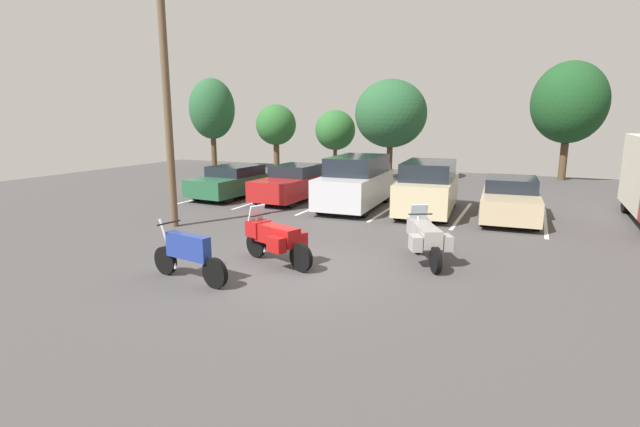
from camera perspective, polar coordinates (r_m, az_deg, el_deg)
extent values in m
cube|color=#423F3F|center=(11.46, -3.18, -6.74)|extent=(44.00, 44.00, 0.10)
cylinder|color=black|center=(12.26, -7.71, -3.71)|extent=(0.67, 0.34, 0.67)
cylinder|color=black|center=(11.05, -2.31, -5.34)|extent=(0.67, 0.34, 0.67)
cube|color=#A51414|center=(11.54, -5.19, -2.57)|extent=(1.32, 0.82, 0.44)
cylinder|color=#B2B2B7|center=(12.07, -7.41, -1.89)|extent=(0.51, 0.24, 1.14)
cylinder|color=black|center=(11.92, -7.22, -0.17)|extent=(0.25, 0.60, 0.04)
cube|color=#A51414|center=(12.08, -7.47, -1.76)|extent=(0.58, 0.62, 0.40)
cube|color=#B2C1CC|center=(12.03, -7.67, 0.12)|extent=(0.30, 0.47, 0.39)
cube|color=#A51414|center=(11.07, -5.29, -3.73)|extent=(0.50, 0.38, 0.36)
cube|color=#A51414|center=(11.52, -2.64, -3.08)|extent=(0.50, 0.38, 0.36)
cylinder|color=black|center=(12.74, 11.64, -3.39)|extent=(0.40, 0.61, 0.62)
cylinder|color=black|center=(11.25, 13.78, -5.51)|extent=(0.40, 0.61, 0.62)
cube|color=gray|center=(11.89, 12.72, -2.54)|extent=(0.97, 1.29, 0.43)
cylinder|color=#B2B2B7|center=(12.53, 11.85, -1.75)|extent=(0.29, 0.47, 1.09)
cylinder|color=black|center=(12.38, 12.02, -0.07)|extent=(0.57, 0.32, 0.04)
cube|color=gray|center=(12.54, 11.84, -1.56)|extent=(0.68, 0.64, 0.39)
cube|color=#B2C1CC|center=(12.51, 11.85, 0.24)|extent=(0.46, 0.35, 0.39)
cube|color=gray|center=(11.47, 11.44, -3.50)|extent=(0.42, 0.50, 0.36)
cube|color=gray|center=(11.69, 14.93, -3.39)|extent=(0.42, 0.50, 0.36)
cylinder|color=black|center=(11.42, -18.13, -5.41)|extent=(0.67, 0.23, 0.65)
cylinder|color=black|center=(10.25, -12.56, -7.03)|extent=(0.67, 0.23, 0.65)
cube|color=navy|center=(10.70, -15.63, -3.86)|extent=(1.22, 0.43, 0.55)
cylinder|color=#B2B2B7|center=(11.22, -17.88, -3.49)|extent=(0.51, 0.16, 1.12)
cylinder|color=black|center=(11.04, -17.78, -1.08)|extent=(0.14, 0.62, 0.04)
cube|color=silver|center=(22.41, -12.71, 2.21)|extent=(0.12, 5.16, 0.01)
cube|color=silver|center=(20.88, -6.57, 1.74)|extent=(0.12, 5.16, 0.01)
cube|color=silver|center=(19.62, 0.44, 1.18)|extent=(0.12, 5.16, 0.01)
cube|color=silver|center=(18.69, 8.27, 0.54)|extent=(0.12, 5.16, 0.01)
cube|color=silver|center=(18.15, 16.74, -0.17)|extent=(0.12, 5.16, 0.01)
cube|color=silver|center=(18.03, 25.53, -0.90)|extent=(0.12, 5.16, 0.01)
cube|color=#235638|center=(21.65, -10.29, 3.56)|extent=(2.21, 4.67, 0.75)
cube|color=black|center=(21.67, -10.15, 5.15)|extent=(1.91, 2.25, 0.44)
cylinder|color=black|center=(19.98, -11.09, 2.12)|extent=(0.26, 0.68, 0.67)
cylinder|color=black|center=(21.06, -14.65, 2.44)|extent=(0.26, 0.68, 0.67)
cylinder|color=black|center=(22.44, -6.14, 3.30)|extent=(0.26, 0.68, 0.67)
cylinder|color=black|center=(23.41, -9.56, 3.55)|extent=(0.26, 0.68, 0.67)
cube|color=maroon|center=(20.30, -3.40, 3.28)|extent=(1.93, 4.36, 0.82)
cube|color=black|center=(20.57, -2.85, 5.23)|extent=(1.72, 2.09, 0.48)
cylinder|color=black|center=(18.71, -3.50, 1.64)|extent=(0.24, 0.65, 0.65)
cylinder|color=black|center=(19.50, -7.48, 1.98)|extent=(0.24, 0.65, 0.65)
cylinder|color=black|center=(21.28, 0.36, 2.88)|extent=(0.24, 0.65, 0.65)
cylinder|color=black|center=(21.98, -3.29, 3.14)|extent=(0.24, 0.65, 0.65)
cube|color=#B7B7BC|center=(18.68, 4.24, 3.03)|extent=(2.15, 4.83, 1.13)
cube|color=black|center=(18.87, 4.58, 5.88)|extent=(1.93, 3.31, 0.69)
cylinder|color=black|center=(16.99, 5.28, 0.62)|extent=(0.25, 0.67, 0.66)
cylinder|color=black|center=(17.53, -0.01, 1.01)|extent=(0.25, 0.67, 0.66)
cylinder|color=black|center=(20.06, 7.91, 2.25)|extent=(0.25, 0.67, 0.66)
cylinder|color=black|center=(20.52, 3.34, 2.55)|extent=(0.25, 0.67, 0.66)
cube|color=#C1B289|center=(18.09, 12.83, 2.38)|extent=(2.21, 4.66, 1.10)
cube|color=black|center=(18.08, 13.00, 5.14)|extent=(1.95, 3.17, 0.63)
cylinder|color=black|center=(16.57, 14.86, -0.11)|extent=(0.26, 0.62, 0.60)
cylinder|color=black|center=(16.79, 9.33, 0.28)|extent=(0.26, 0.62, 0.60)
cylinder|color=black|center=(19.60, 15.71, 1.62)|extent=(0.26, 0.62, 0.60)
cylinder|color=black|center=(19.78, 11.01, 1.93)|extent=(0.26, 0.62, 0.60)
cube|color=tan|center=(18.00, 21.94, 1.26)|extent=(2.11, 4.81, 0.77)
cube|color=black|center=(18.23, 22.08, 3.33)|extent=(1.82, 2.23, 0.46)
cylinder|color=black|center=(16.51, 24.67, -0.82)|extent=(0.25, 0.62, 0.61)
cylinder|color=black|center=(16.47, 19.16, -0.42)|extent=(0.25, 0.62, 0.61)
cylinder|color=black|center=(19.66, 24.15, 1.07)|extent=(0.25, 0.62, 0.61)
cylinder|color=black|center=(19.62, 19.52, 1.41)|extent=(0.25, 0.62, 0.61)
cylinder|color=black|center=(21.13, 33.12, 1.26)|extent=(0.31, 0.90, 0.90)
cylinder|color=brown|center=(15.98, -18.04, 13.70)|extent=(0.24, 0.24, 8.58)
cylinder|color=#4C3823|center=(32.69, -5.26, 6.78)|extent=(0.39, 0.39, 1.66)
ellipsoid|color=#285B28|center=(32.58, -5.33, 10.61)|extent=(2.70, 2.70, 2.71)
cylinder|color=#4C3823|center=(30.27, 27.26, 5.57)|extent=(0.41, 0.41, 2.08)
ellipsoid|color=#19421E|center=(30.18, 27.85, 11.76)|extent=(4.00, 4.00, 4.47)
cylinder|color=#4C3823|center=(31.33, 1.83, 6.38)|extent=(0.24, 0.24, 1.41)
ellipsoid|color=#285B28|center=(31.21, 1.86, 10.02)|extent=(2.60, 2.60, 2.57)
cylinder|color=#4C3823|center=(27.17, 8.36, 5.93)|extent=(0.32, 0.32, 1.85)
ellipsoid|color=#23512D|center=(27.04, 8.54, 11.82)|extent=(3.96, 3.96, 3.73)
cylinder|color=#4C3823|center=(33.79, -12.66, 7.04)|extent=(0.37, 0.37, 2.05)
ellipsoid|color=#23512D|center=(33.70, -12.90, 12.22)|extent=(3.06, 3.06, 4.06)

